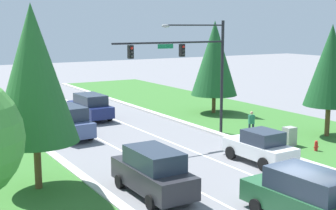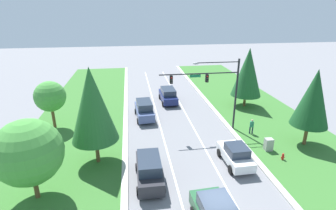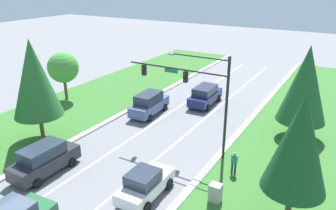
% 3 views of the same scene
% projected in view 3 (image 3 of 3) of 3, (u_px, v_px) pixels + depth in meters
% --- Properties ---
extents(traffic_signal_mast, '(8.18, 0.41, 7.70)m').
position_uv_depth(traffic_signal_mast, '(196.00, 87.00, 23.47)').
color(traffic_signal_mast, black).
rests_on(traffic_signal_mast, ground_plane).
extents(charcoal_suv, '(2.07, 4.81, 2.09)m').
position_uv_depth(charcoal_suv, '(44.00, 159.00, 22.13)').
color(charcoal_suv, '#28282D').
rests_on(charcoal_suv, ground_plane).
extents(white_sedan, '(2.06, 4.26, 1.82)m').
position_uv_depth(white_sedan, '(145.00, 184.00, 19.74)').
color(white_sedan, white).
rests_on(white_sedan, ground_plane).
extents(navy_suv, '(2.24, 5.06, 2.01)m').
position_uv_depth(navy_suv, '(205.00, 95.00, 34.23)').
color(navy_suv, navy).
rests_on(navy_suv, ground_plane).
extents(slate_blue_suv, '(2.27, 5.02, 2.15)m').
position_uv_depth(slate_blue_suv, '(149.00, 104.00, 31.79)').
color(slate_blue_suv, '#475684').
rests_on(slate_blue_suv, ground_plane).
extents(utility_cabinet, '(0.70, 0.60, 1.23)m').
position_uv_depth(utility_cabinet, '(215.00, 193.00, 19.34)').
color(utility_cabinet, '#9E9E99').
rests_on(utility_cabinet, ground_plane).
extents(pedestrian, '(0.43, 0.34, 1.69)m').
position_uv_depth(pedestrian, '(234.00, 162.00, 22.01)').
color(pedestrian, '#232842').
rests_on(pedestrian, ground_plane).
extents(conifer_near_right_tree, '(3.87, 3.87, 7.79)m').
position_uv_depth(conifer_near_right_tree, '(305.00, 84.00, 25.71)').
color(conifer_near_right_tree, brown).
rests_on(conifer_near_right_tree, ground_plane).
extents(conifer_far_right_tree, '(3.34, 3.34, 7.48)m').
position_uv_depth(conifer_far_right_tree, '(299.00, 143.00, 16.36)').
color(conifer_far_right_tree, brown).
rests_on(conifer_far_right_tree, ground_plane).
extents(oak_far_left_tree, '(3.25, 3.25, 5.29)m').
position_uv_depth(oak_far_left_tree, '(63.00, 68.00, 34.50)').
color(oak_far_left_tree, brown).
rests_on(oak_far_left_tree, ground_plane).
extents(conifer_mid_left_tree, '(3.82, 3.82, 8.35)m').
position_uv_depth(conifer_mid_left_tree, '(34.00, 78.00, 25.15)').
color(conifer_mid_left_tree, brown).
rests_on(conifer_mid_left_tree, ground_plane).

